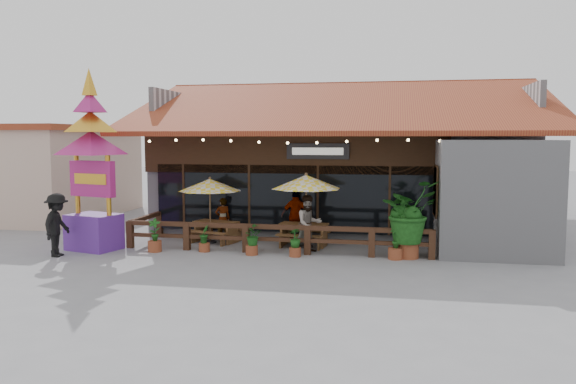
% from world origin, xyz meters
% --- Properties ---
extents(ground, '(100.00, 100.00, 0.00)m').
position_xyz_m(ground, '(0.00, 0.00, 0.00)').
color(ground, gray).
rests_on(ground, ground).
extents(restaurant_building, '(15.50, 14.73, 6.09)m').
position_xyz_m(restaurant_building, '(0.26, 6.61, 2.21)').
color(restaurant_building, '#ADACB2').
rests_on(restaurant_building, ground).
extents(patio_railing, '(10.00, 2.60, 0.92)m').
position_xyz_m(patio_railing, '(-2.25, -0.27, 0.61)').
color(patio_railing, '#422317').
rests_on(patio_railing, ground).
extents(neighbor_building, '(8.40, 8.40, 4.22)m').
position_xyz_m(neighbor_building, '(-15.00, 6.00, 2.14)').
color(neighbor_building, '#C8AF97').
rests_on(neighbor_building, ground).
extents(umbrella_left, '(2.79, 2.79, 2.32)m').
position_xyz_m(umbrella_left, '(-4.15, 0.86, 2.02)').
color(umbrella_left, brown).
rests_on(umbrella_left, ground).
extents(umbrella_right, '(3.07, 3.07, 2.52)m').
position_xyz_m(umbrella_right, '(-0.73, 0.67, 2.19)').
color(umbrella_right, brown).
rests_on(umbrella_right, ground).
extents(picnic_table_left, '(1.85, 1.71, 0.74)m').
position_xyz_m(picnic_table_left, '(-3.99, 1.02, 0.50)').
color(picnic_table_left, brown).
rests_on(picnic_table_left, ground).
extents(picnic_table_right, '(1.72, 1.52, 0.77)m').
position_xyz_m(picnic_table_right, '(-0.84, 0.87, 0.52)').
color(picnic_table_right, brown).
rests_on(picnic_table_right, ground).
extents(thai_sign_tower, '(2.88, 2.88, 6.34)m').
position_xyz_m(thai_sign_tower, '(-7.53, -0.99, 3.35)').
color(thai_sign_tower, '#5D2895').
rests_on(thai_sign_tower, ground).
extents(tropical_plant, '(2.30, 2.29, 2.40)m').
position_xyz_m(tropical_plant, '(2.60, -0.43, 1.37)').
color(tropical_plant, brown).
rests_on(tropical_plant, ground).
extents(diner_a, '(0.66, 0.61, 1.52)m').
position_xyz_m(diner_a, '(-3.91, 1.53, 0.76)').
color(diner_a, '#331D10').
rests_on(diner_a, ground).
extents(diner_b, '(1.13, 1.08, 1.85)m').
position_xyz_m(diner_b, '(-0.52, -0.13, 0.92)').
color(diner_b, '#331D10').
rests_on(diner_b, ground).
extents(diner_c, '(1.12, 0.56, 1.85)m').
position_xyz_m(diner_c, '(-1.23, 1.61, 0.93)').
color(diner_c, '#331D10').
rests_on(diner_c, ground).
extents(pedestrian, '(0.86, 1.34, 1.97)m').
position_xyz_m(pedestrian, '(-8.07, -2.20, 0.98)').
color(pedestrian, black).
rests_on(pedestrian, ground).
extents(planter_a, '(0.44, 0.44, 1.08)m').
position_xyz_m(planter_a, '(-5.42, -0.97, 0.45)').
color(planter_a, brown).
rests_on(planter_a, ground).
extents(planter_b, '(0.36, 0.36, 0.87)m').
position_xyz_m(planter_b, '(-3.85, -0.66, 0.39)').
color(planter_b, brown).
rests_on(planter_b, ground).
extents(planter_c, '(0.75, 0.75, 0.94)m').
position_xyz_m(planter_c, '(-2.21, -0.88, 0.53)').
color(planter_c, brown).
rests_on(planter_c, ground).
extents(planter_d, '(0.47, 0.47, 0.89)m').
position_xyz_m(planter_d, '(-0.83, -0.88, 0.43)').
color(planter_d, brown).
rests_on(planter_d, ground).
extents(planter_e, '(0.44, 0.45, 1.07)m').
position_xyz_m(planter_e, '(2.22, -0.69, 0.45)').
color(planter_e, brown).
rests_on(planter_e, ground).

